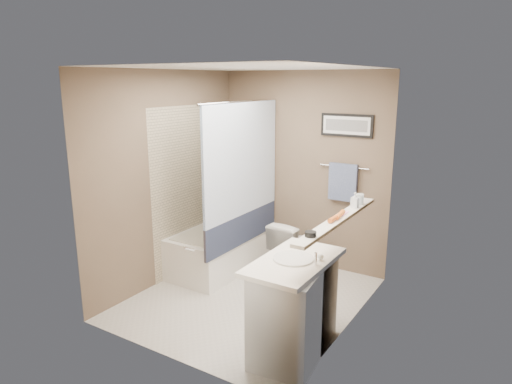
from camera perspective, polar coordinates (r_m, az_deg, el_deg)
The scene contains 33 objects.
ground at distance 5.03m, azimuth -0.92°, elevation -13.17°, with size 2.50×2.50×0.00m, color beige.
ceiling at distance 4.48m, azimuth -1.05°, elevation 15.04°, with size 2.20×2.50×0.04m, color white.
wall_back at distance 5.66m, azimuth 5.78°, elevation 2.72°, with size 2.20×0.04×2.40m, color brown.
wall_front at distance 3.68m, azimuth -11.44°, elevation -3.63°, with size 2.20×0.04×2.40m, color brown.
wall_left at distance 5.26m, azimuth -10.93°, elevation 1.68°, with size 0.04×2.50×2.40m, color brown.
wall_right at distance 4.15m, azimuth 11.67°, elevation -1.64°, with size 0.04×2.50×2.40m, color brown.
tile_surround at distance 5.68m, azimuth -7.52°, elevation 0.65°, with size 0.02×1.55×2.00m, color #C3B393.
curtain_rod at distance 5.12m, azimuth -1.77°, elevation 11.20°, with size 0.02×0.02×1.55m, color silver.
curtain_upper at distance 5.20m, azimuth -1.72°, elevation 4.03°, with size 0.03×1.45×1.28m, color white.
curtain_lower at distance 5.40m, azimuth -1.65°, elevation -4.58°, with size 0.03×1.45×0.36m, color #29324D.
mirror at distance 3.91m, azimuth 11.34°, elevation 3.77°, with size 0.02×1.60×1.00m, color silver.
shelf at distance 4.05m, azimuth 10.27°, elevation -3.41°, with size 0.12×1.60×0.03m, color silver.
towel_bar at distance 5.41m, azimuth 10.97°, elevation 3.10°, with size 0.02×0.02×0.60m, color silver.
towel at distance 5.43m, azimuth 10.81°, elevation 1.21°, with size 0.34×0.05×0.44m, color #7D8FB6.
art_frame at distance 5.36m, azimuth 11.27°, elevation 8.18°, with size 0.62×0.03×0.26m, color black.
art_mat at distance 5.35m, azimuth 11.22°, elevation 8.16°, with size 0.56×0.00×0.20m, color white.
art_image at distance 5.35m, azimuth 11.21°, elevation 8.16°, with size 0.50×0.00×0.13m, color #595959.
door at distance 3.40m, azimuth -4.55°, elevation -8.44°, with size 0.80×0.02×2.00m, color silver.
door_handle at distance 3.63m, azimuth -8.29°, elevation -7.07°, with size 0.02×0.02×0.10m, color silver.
bathtub at distance 5.76m, azimuth -4.07°, elevation -6.87°, with size 0.70×1.50×0.50m, color white.
tub_rim at distance 5.68m, azimuth -4.12°, elevation -4.51°, with size 0.56×1.36×0.02m, color beige.
toilet at distance 5.52m, azimuth 4.71°, elevation -6.88°, with size 0.38×0.66×0.67m, color silver.
vanity at distance 4.01m, azimuth 4.82°, elevation -14.28°, with size 0.50×0.90×0.80m, color silver.
countertop at distance 3.83m, azimuth 4.81°, elevation -8.70°, with size 0.54×0.96×0.04m, color white.
sink_basin at distance 3.83m, azimuth 4.69°, elevation -8.28°, with size 0.34×0.34×0.01m, color silver.
faucet_spout at distance 3.73m, azimuth 7.46°, elevation -8.26°, with size 0.02×0.02×0.10m, color silver.
faucet_knob at distance 3.83m, azimuth 8.08°, elevation -8.04°, with size 0.05×0.05×0.05m, color white.
candle_bowl_near at distance 3.54m, azimuth 6.84°, elevation -5.24°, with size 0.09×0.09×0.04m, color black.
hair_brush_front at distance 3.96m, azimuth 9.82°, elevation -3.22°, with size 0.04×0.04×0.22m, color #CA581C.
hair_brush_back at distance 4.07m, azimuth 10.46°, elevation -2.79°, with size 0.04×0.04×0.22m, color orange.
pink_comb at distance 4.18m, azimuth 11.01°, elevation -2.65°, with size 0.03×0.16×0.01m, color #F998C3.
glass_jar at distance 4.52m, azimuth 12.82°, elevation -0.87°, with size 0.08×0.08×0.10m, color silver.
soap_bottle at distance 4.39m, azimuth 12.26°, elevation -0.97°, with size 0.06×0.07×0.14m, color #999999.
Camera 1 is at (2.43, -3.77, 2.29)m, focal length 32.00 mm.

